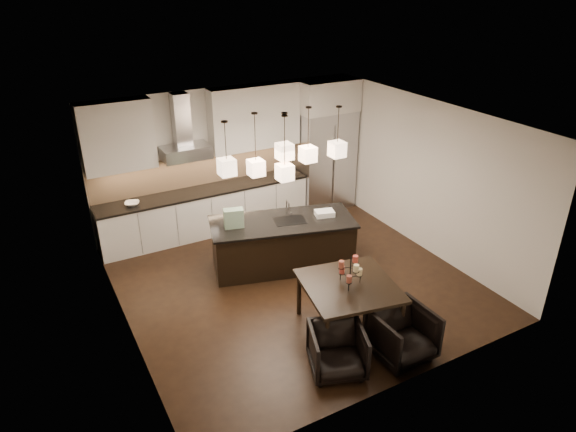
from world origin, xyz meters
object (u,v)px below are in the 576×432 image
dining_table (348,307)px  armchair_left (337,350)px  armchair_right (402,334)px  island_body (283,244)px  refrigerator (325,160)px

dining_table → armchair_left: dining_table is taller
dining_table → armchair_right: bearing=-59.2°
dining_table → island_body: bearing=100.4°
island_body → dining_table: island_body is taller
armchair_right → dining_table: bearing=109.3°
island_body → dining_table: bearing=-74.7°
refrigerator → dining_table: bearing=-117.7°
armchair_left → armchair_right: armchair_right is taller
armchair_left → armchair_right: bearing=9.7°
island_body → armchair_right: bearing=-68.5°
island_body → refrigerator: bearing=57.8°
dining_table → armchair_right: (0.31, -0.84, -0.03)m
armchair_left → armchair_right: 0.95m
dining_table → refrigerator: bearing=73.1°
island_body → armchair_left: bearing=-87.6°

